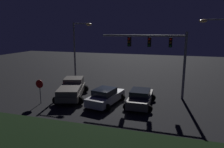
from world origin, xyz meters
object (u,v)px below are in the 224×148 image
object	(u,v)px
traffic_signal_gantry	(159,48)
street_lamp_left	(78,46)
pickup_truck	(72,88)
car_sedan_far	(106,96)
street_lamp_right	(223,49)
stop_sign	(40,87)
car_sedan	(140,98)

from	to	relation	value
traffic_signal_gantry	street_lamp_left	distance (m)	9.73
pickup_truck	street_lamp_left	distance (m)	6.12
car_sedan_far	street_lamp_right	bearing A→B (deg)	-57.23
street_lamp_right	stop_sign	xyz separation A→B (m)	(-15.83, -5.67, -3.37)
street_lamp_left	street_lamp_right	size ratio (longest dim) A/B	0.98
pickup_truck	car_sedan	xyz separation A→B (m)	(6.89, -0.32, -0.26)
car_sedan	street_lamp_left	bearing A→B (deg)	58.92
stop_sign	car_sedan	bearing A→B (deg)	13.31
car_sedan_far	street_lamp_left	bearing A→B (deg)	54.07
pickup_truck	traffic_signal_gantry	distance (m)	9.41
street_lamp_right	stop_sign	bearing A→B (deg)	-160.30
pickup_truck	car_sedan_far	bearing A→B (deg)	-120.06
traffic_signal_gantry	car_sedan_far	bearing A→B (deg)	-139.59
pickup_truck	stop_sign	xyz separation A→B (m)	(-1.99, -2.42, 0.56)
street_lamp_left	stop_sign	bearing A→B (deg)	-94.46
pickup_truck	car_sedan	bearing A→B (deg)	-109.51
car_sedan	street_lamp_left	distance (m)	10.49
car_sedan	stop_sign	size ratio (longest dim) A/B	1.98
stop_sign	street_lamp_right	bearing A→B (deg)	19.70
traffic_signal_gantry	car_sedan	bearing A→B (deg)	-111.57
street_lamp_right	traffic_signal_gantry	bearing A→B (deg)	-175.08
car_sedan_far	stop_sign	world-z (taller)	stop_sign
traffic_signal_gantry	street_lamp_left	xyz separation A→B (m)	(-9.55, 1.85, -0.13)
car_sedan	pickup_truck	bearing A→B (deg)	86.83
street_lamp_left	street_lamp_right	bearing A→B (deg)	-5.06
traffic_signal_gantry	street_lamp_left	bearing A→B (deg)	169.06
car_sedan	street_lamp_right	size ratio (longest dim) A/B	0.57
car_sedan	stop_sign	world-z (taller)	stop_sign
pickup_truck	traffic_signal_gantry	bearing A→B (deg)	-88.11
pickup_truck	car_sedan_far	xyz separation A→B (m)	(3.82, -0.89, -0.26)
car_sedan	traffic_signal_gantry	world-z (taller)	traffic_signal_gantry
car_sedan_far	street_lamp_right	world-z (taller)	street_lamp_right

